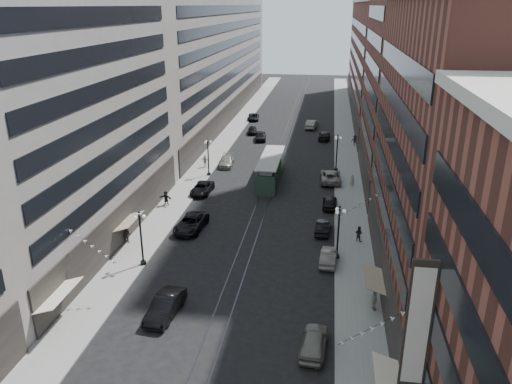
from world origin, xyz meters
The scene contains 36 objects.
ground centered at (0.00, 60.00, 0.00)m, with size 220.00×220.00×0.00m, color black.
sidewalk_west centered at (-11.00, 70.00, 0.07)m, with size 4.00×180.00×0.15m, color gray.
sidewalk_east centered at (11.00, 70.00, 0.07)m, with size 4.00×180.00×0.15m, color gray.
rail_west centered at (-0.70, 70.00, 0.01)m, with size 0.12×180.00×0.02m, color #2D2D33.
rail_east centered at (0.70, 70.00, 0.01)m, with size 0.12×180.00×0.02m, color #2D2D33.
building_west_mid centered at (-17.00, 33.00, 14.00)m, with size 8.00×36.00×28.00m, color gray.
building_west_far centered at (-17.00, 96.00, 13.00)m, with size 8.00×90.00×26.00m, color gray.
building_east_mid centered at (17.00, 28.00, 12.00)m, with size 8.00×30.00×24.00m, color brown.
building_east_tower centered at (17.00, 56.00, 21.00)m, with size 8.00×26.00×42.00m, color brown.
building_east_far centered at (17.00, 105.00, 12.00)m, with size 8.00×72.00×24.00m, color brown.
lamppost_sw_far centered at (-9.20, 28.00, 3.10)m, with size 1.03×1.14×5.52m.
lamppost_sw_mid centered at (-9.20, 55.00, 3.10)m, with size 1.03×1.14×5.52m.
lamppost_se_far centered at (9.20, 32.00, 3.10)m, with size 1.03×1.14×5.52m.
lamppost_se_mid centered at (9.20, 60.00, 3.10)m, with size 1.03×1.14×5.52m.
streetcar centered at (0.00, 54.16, 1.62)m, with size 2.81×12.72×3.52m.
car_2 centered at (-6.80, 36.54, 0.81)m, with size 2.67×5.80×1.61m, color black.
car_4 centered at (7.48, 17.71, 0.78)m, with size 1.85×4.59×1.56m, color slate.
car_5 centered at (-4.50, 20.40, 0.84)m, with size 1.78×5.11×1.69m, color black.
pedestrian_2 centered at (-12.50, 32.11, 1.04)m, with size 0.87×0.48×1.79m, color black.
pedestrian_4 centered at (12.16, 23.41, 1.05)m, with size 1.06×0.48×1.81m, color gray.
car_7 centered at (-8.40, 47.90, 0.70)m, with size 2.32×5.04×1.40m, color black.
car_8 centered at (-7.61, 60.22, 0.73)m, with size 2.06×5.06×1.47m, color gray.
car_9 centered at (-6.80, 81.19, 0.71)m, with size 1.67×4.16×1.42m, color black.
car_10 centered at (7.73, 37.89, 0.70)m, with size 1.48×4.23×1.39m, color black.
car_11 centered at (8.40, 54.93, 0.83)m, with size 2.75×5.97×1.66m, color slate.
car_12 centered at (7.10, 78.67, 0.74)m, with size 2.06×5.07×1.47m, color black.
car_13 centered at (-4.50, 76.39, 0.82)m, with size 1.93×4.80×1.64m, color black.
car_14 centered at (4.43, 87.22, 0.87)m, with size 1.84×5.28×1.74m, color slate.
pedestrian_5 centered at (-11.72, 42.86, 1.06)m, with size 1.70×0.49×1.83m, color black.
pedestrian_6 centered at (-10.63, 58.67, 1.08)m, with size 1.09×0.50×1.87m, color #A29A86.
pedestrian_7 centered at (11.47, 36.10, 0.99)m, with size 0.82×0.45×1.68m, color black.
pedestrian_8 centered at (11.32, 53.03, 1.03)m, with size 0.64×0.42×1.76m, color #A99F8C.
pedestrian_9 centered at (12.50, 74.74, 1.07)m, with size 1.19×0.49×1.84m, color black.
car_extra_0 centered at (8.40, 45.38, 0.73)m, with size 1.72×4.26×1.45m, color black.
car_extra_1 centered at (8.40, 31.05, 0.71)m, with size 1.50×4.31×1.42m, color #636058.
car_extra_2 centered at (-8.40, 93.16, 0.69)m, with size 2.28×4.94×1.37m, color black.
Camera 1 is at (7.68, -12.38, 23.53)m, focal length 35.00 mm.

